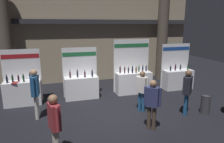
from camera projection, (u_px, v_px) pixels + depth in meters
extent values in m
plane|color=black|center=(115.00, 114.00, 7.54)|extent=(24.79, 24.79, 0.00)
cube|color=gray|center=(89.00, 27.00, 11.45)|extent=(12.40, 0.25, 6.25)
cube|color=#2D2D33|center=(90.00, 22.00, 11.10)|extent=(12.40, 0.20, 0.24)
cylinder|color=#51473D|center=(5.00, 35.00, 9.58)|extent=(0.63, 0.63, 5.61)
cylinder|color=#51473D|center=(163.00, 33.00, 11.91)|extent=(0.63, 0.63, 5.61)
cube|color=white|center=(23.00, 93.00, 8.31)|extent=(1.44, 0.60, 1.01)
cube|color=white|center=(22.00, 76.00, 8.48)|extent=(1.51, 0.04, 2.29)
cube|color=maroon|center=(20.00, 56.00, 8.26)|extent=(1.47, 0.01, 0.18)
cylinder|color=black|center=(7.00, 80.00, 7.94)|extent=(0.08, 0.08, 0.25)
cylinder|color=black|center=(6.00, 76.00, 7.90)|extent=(0.03, 0.03, 0.08)
cylinder|color=red|center=(6.00, 74.00, 7.89)|extent=(0.03, 0.03, 0.02)
cylinder|color=#19381E|center=(13.00, 79.00, 8.01)|extent=(0.08, 0.08, 0.26)
cylinder|color=#19381E|center=(12.00, 75.00, 7.97)|extent=(0.03, 0.03, 0.07)
cylinder|color=black|center=(12.00, 74.00, 7.96)|extent=(0.03, 0.03, 0.02)
cylinder|color=black|center=(18.00, 79.00, 8.15)|extent=(0.07, 0.07, 0.23)
cylinder|color=black|center=(18.00, 75.00, 8.12)|extent=(0.03, 0.03, 0.06)
cylinder|color=gold|center=(18.00, 74.00, 8.11)|extent=(0.03, 0.03, 0.02)
cylinder|color=#19381E|center=(24.00, 79.00, 8.10)|extent=(0.07, 0.07, 0.27)
cylinder|color=#19381E|center=(23.00, 75.00, 8.06)|extent=(0.03, 0.03, 0.06)
cylinder|color=red|center=(23.00, 74.00, 8.05)|extent=(0.03, 0.03, 0.02)
cylinder|color=black|center=(30.00, 77.00, 8.29)|extent=(0.06, 0.06, 0.27)
cylinder|color=black|center=(30.00, 73.00, 8.25)|extent=(0.03, 0.03, 0.09)
cylinder|color=gold|center=(30.00, 72.00, 8.24)|extent=(0.03, 0.03, 0.02)
cylinder|color=#472D14|center=(35.00, 78.00, 8.25)|extent=(0.07, 0.07, 0.23)
cylinder|color=#472D14|center=(35.00, 74.00, 8.22)|extent=(0.03, 0.03, 0.08)
cylinder|color=red|center=(35.00, 73.00, 8.21)|extent=(0.03, 0.03, 0.02)
cube|color=maroon|center=(15.00, 83.00, 7.96)|extent=(0.25, 0.35, 0.02)
cube|color=white|center=(82.00, 88.00, 9.04)|extent=(1.49, 0.60, 1.00)
cube|color=white|center=(80.00, 72.00, 9.21)|extent=(1.56, 0.04, 2.28)
cube|color=#1E6638|center=(79.00, 54.00, 9.00)|extent=(1.52, 0.01, 0.18)
cylinder|color=black|center=(70.00, 75.00, 8.79)|extent=(0.07, 0.07, 0.24)
cylinder|color=black|center=(70.00, 71.00, 8.75)|extent=(0.03, 0.03, 0.08)
cylinder|color=black|center=(70.00, 70.00, 8.74)|extent=(0.03, 0.03, 0.02)
cylinder|color=black|center=(77.00, 74.00, 8.85)|extent=(0.07, 0.07, 0.27)
cylinder|color=black|center=(77.00, 70.00, 8.81)|extent=(0.03, 0.03, 0.08)
cylinder|color=black|center=(77.00, 69.00, 8.80)|extent=(0.03, 0.03, 0.02)
cylinder|color=black|center=(85.00, 75.00, 8.87)|extent=(0.07, 0.07, 0.23)
cylinder|color=black|center=(85.00, 71.00, 8.83)|extent=(0.03, 0.03, 0.08)
cylinder|color=red|center=(85.00, 70.00, 8.82)|extent=(0.03, 0.03, 0.02)
cylinder|color=black|center=(92.00, 74.00, 8.98)|extent=(0.08, 0.08, 0.25)
cylinder|color=black|center=(92.00, 70.00, 8.95)|extent=(0.03, 0.03, 0.07)
cylinder|color=black|center=(92.00, 69.00, 8.94)|extent=(0.03, 0.03, 0.02)
cube|color=white|center=(133.00, 83.00, 9.75)|extent=(1.73, 0.60, 1.03)
cube|color=white|center=(131.00, 66.00, 9.89)|extent=(1.82, 0.04, 2.59)
cube|color=#1E6638|center=(132.00, 45.00, 9.65)|extent=(1.77, 0.01, 0.18)
cylinder|color=black|center=(120.00, 70.00, 9.48)|extent=(0.06, 0.06, 0.28)
cylinder|color=black|center=(120.00, 67.00, 9.44)|extent=(0.03, 0.03, 0.07)
cylinder|color=gold|center=(120.00, 66.00, 9.43)|extent=(0.03, 0.03, 0.02)
cylinder|color=black|center=(125.00, 70.00, 9.44)|extent=(0.06, 0.06, 0.28)
cylinder|color=black|center=(125.00, 67.00, 9.40)|extent=(0.03, 0.03, 0.06)
cylinder|color=red|center=(125.00, 66.00, 9.39)|extent=(0.03, 0.03, 0.02)
cylinder|color=black|center=(128.00, 70.00, 9.52)|extent=(0.06, 0.06, 0.24)
cylinder|color=black|center=(128.00, 67.00, 9.48)|extent=(0.03, 0.03, 0.08)
cylinder|color=red|center=(129.00, 66.00, 9.47)|extent=(0.03, 0.03, 0.02)
cylinder|color=black|center=(132.00, 70.00, 9.52)|extent=(0.07, 0.07, 0.26)
cylinder|color=black|center=(133.00, 67.00, 9.48)|extent=(0.03, 0.03, 0.07)
cylinder|color=black|center=(133.00, 66.00, 9.47)|extent=(0.03, 0.03, 0.02)
cylinder|color=#472D14|center=(136.00, 70.00, 9.56)|extent=(0.07, 0.07, 0.23)
cylinder|color=#472D14|center=(136.00, 67.00, 9.53)|extent=(0.03, 0.03, 0.08)
cylinder|color=black|center=(136.00, 66.00, 9.51)|extent=(0.03, 0.03, 0.02)
cylinder|color=#19381E|center=(139.00, 69.00, 9.76)|extent=(0.07, 0.07, 0.26)
cylinder|color=#19381E|center=(139.00, 66.00, 9.72)|extent=(0.03, 0.03, 0.07)
cylinder|color=gold|center=(139.00, 65.00, 9.71)|extent=(0.03, 0.03, 0.02)
cylinder|color=black|center=(143.00, 69.00, 9.80)|extent=(0.07, 0.07, 0.24)
cylinder|color=black|center=(143.00, 66.00, 9.76)|extent=(0.03, 0.03, 0.09)
cylinder|color=red|center=(143.00, 65.00, 9.75)|extent=(0.03, 0.03, 0.02)
cylinder|color=black|center=(146.00, 69.00, 9.87)|extent=(0.07, 0.07, 0.24)
cylinder|color=black|center=(146.00, 66.00, 9.83)|extent=(0.03, 0.03, 0.07)
cylinder|color=gold|center=(146.00, 65.00, 9.82)|extent=(0.03, 0.03, 0.02)
cube|color=white|center=(178.00, 79.00, 10.40)|extent=(1.52, 0.60, 0.99)
cube|color=white|center=(175.00, 66.00, 10.56)|extent=(1.59, 0.04, 2.32)
cube|color=navy|center=(176.00, 49.00, 10.34)|extent=(1.55, 0.01, 0.18)
cylinder|color=black|center=(171.00, 69.00, 10.08)|extent=(0.07, 0.07, 0.22)
cylinder|color=black|center=(171.00, 66.00, 10.05)|extent=(0.03, 0.03, 0.06)
cylinder|color=red|center=(171.00, 65.00, 10.04)|extent=(0.03, 0.03, 0.02)
cylinder|color=black|center=(175.00, 68.00, 10.24)|extent=(0.07, 0.07, 0.27)
cylinder|color=black|center=(176.00, 65.00, 10.20)|extent=(0.03, 0.03, 0.06)
cylinder|color=red|center=(176.00, 64.00, 10.19)|extent=(0.03, 0.03, 0.02)
cylinder|color=black|center=(180.00, 68.00, 10.36)|extent=(0.07, 0.07, 0.23)
cylinder|color=black|center=(181.00, 65.00, 10.32)|extent=(0.03, 0.03, 0.08)
cylinder|color=gold|center=(181.00, 64.00, 10.31)|extent=(0.03, 0.03, 0.02)
cylinder|color=#19381E|center=(188.00, 67.00, 10.34)|extent=(0.07, 0.07, 0.26)
cylinder|color=#19381E|center=(188.00, 64.00, 10.30)|extent=(0.03, 0.03, 0.09)
cylinder|color=red|center=(188.00, 63.00, 10.29)|extent=(0.03, 0.03, 0.02)
cylinder|color=#38383D|center=(205.00, 105.00, 7.49)|extent=(0.34, 0.34, 0.69)
torus|color=black|center=(206.00, 96.00, 7.41)|extent=(0.34, 0.34, 0.02)
cylinder|color=#47382D|center=(149.00, 117.00, 6.36)|extent=(0.12, 0.12, 0.79)
cylinder|color=#47382D|center=(154.00, 118.00, 6.30)|extent=(0.12, 0.12, 0.79)
cube|color=navy|center=(153.00, 97.00, 6.17)|extent=(0.44, 0.42, 0.63)
sphere|color=#8C6647|center=(153.00, 84.00, 6.07)|extent=(0.22, 0.22, 0.22)
cylinder|color=navy|center=(145.00, 95.00, 6.25)|extent=(0.08, 0.08, 0.59)
cylinder|color=navy|center=(160.00, 97.00, 6.08)|extent=(0.08, 0.08, 0.59)
cylinder|color=navy|center=(186.00, 103.00, 7.46)|extent=(0.12, 0.12, 0.82)
cylinder|color=navy|center=(185.00, 105.00, 7.32)|extent=(0.12, 0.12, 0.82)
cube|color=#23232D|center=(188.00, 85.00, 7.22)|extent=(0.48, 0.46, 0.65)
sphere|color=brown|center=(189.00, 73.00, 7.12)|extent=(0.23, 0.23, 0.23)
cylinder|color=#23232D|center=(189.00, 83.00, 7.43)|extent=(0.08, 0.08, 0.62)
cylinder|color=#23232D|center=(186.00, 86.00, 7.01)|extent=(0.08, 0.08, 0.62)
cylinder|color=silver|center=(36.00, 108.00, 7.01)|extent=(0.12, 0.12, 0.87)
cylinder|color=silver|center=(37.00, 106.00, 7.19)|extent=(0.12, 0.12, 0.87)
cube|color=navy|center=(35.00, 86.00, 6.92)|extent=(0.27, 0.47, 0.69)
sphere|color=tan|center=(34.00, 73.00, 6.81)|extent=(0.24, 0.24, 0.24)
cylinder|color=navy|center=(33.00, 88.00, 6.66)|extent=(0.08, 0.08, 0.65)
cylinder|color=navy|center=(36.00, 83.00, 7.17)|extent=(0.08, 0.08, 0.65)
cylinder|color=navy|center=(140.00, 101.00, 7.74)|extent=(0.12, 0.12, 0.77)
cylinder|color=navy|center=(143.00, 102.00, 7.65)|extent=(0.12, 0.12, 0.77)
cube|color=silver|center=(142.00, 85.00, 7.54)|extent=(0.42, 0.44, 0.61)
sphere|color=brown|center=(142.00, 74.00, 7.45)|extent=(0.21, 0.21, 0.21)
cylinder|color=silver|center=(137.00, 83.00, 7.66)|extent=(0.08, 0.08, 0.58)
cylinder|color=silver|center=(148.00, 85.00, 7.41)|extent=(0.08, 0.08, 0.58)
cylinder|color=#ADA393|center=(55.00, 142.00, 5.00)|extent=(0.12, 0.12, 0.81)
cube|color=maroon|center=(54.00, 116.00, 4.77)|extent=(0.32, 0.44, 0.64)
sphere|color=#8C6647|center=(53.00, 99.00, 4.67)|extent=(0.22, 0.22, 0.22)
cylinder|color=maroon|center=(57.00, 120.00, 4.56)|extent=(0.08, 0.08, 0.61)
cylinder|color=maroon|center=(51.00, 112.00, 4.96)|extent=(0.08, 0.08, 0.61)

